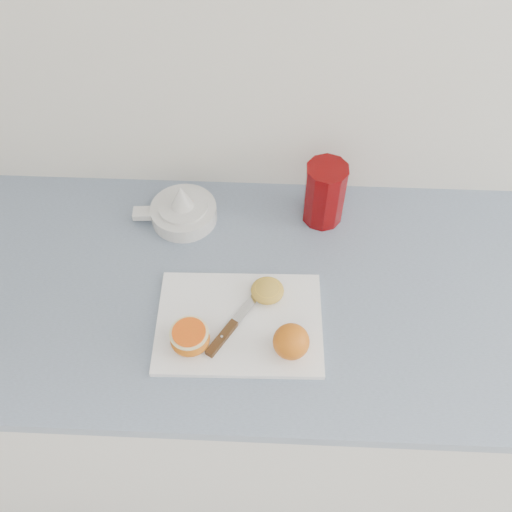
% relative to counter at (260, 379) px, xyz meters
% --- Properties ---
extents(counter, '(2.61, 0.64, 0.89)m').
position_rel_counter_xyz_m(counter, '(0.00, 0.00, 0.00)').
color(counter, silver).
rests_on(counter, ground).
extents(cutting_board, '(0.33, 0.24, 0.01)m').
position_rel_counter_xyz_m(cutting_board, '(-0.04, -0.10, 0.45)').
color(cutting_board, white).
rests_on(cutting_board, counter).
extents(whole_orange, '(0.07, 0.07, 0.07)m').
position_rel_counter_xyz_m(whole_orange, '(0.06, -0.16, 0.49)').
color(whole_orange, '#D2510C').
rests_on(whole_orange, cutting_board).
extents(half_orange, '(0.08, 0.08, 0.05)m').
position_rel_counter_xyz_m(half_orange, '(-0.13, -0.15, 0.48)').
color(half_orange, '#D2510C').
rests_on(half_orange, cutting_board).
extents(squeezed_shell, '(0.07, 0.07, 0.03)m').
position_rel_counter_xyz_m(squeezed_shell, '(0.01, -0.03, 0.47)').
color(squeezed_shell, gold).
rests_on(squeezed_shell, cutting_board).
extents(paring_knife, '(0.12, 0.18, 0.01)m').
position_rel_counter_xyz_m(paring_knife, '(-0.06, -0.12, 0.46)').
color(paring_knife, '#4E2812').
rests_on(paring_knife, cutting_board).
extents(citrus_juicer, '(0.19, 0.15, 0.10)m').
position_rel_counter_xyz_m(citrus_juicer, '(-0.18, 0.18, 0.47)').
color(citrus_juicer, white).
rests_on(citrus_juicer, counter).
extents(red_tumbler, '(0.09, 0.09, 0.15)m').
position_rel_counter_xyz_m(red_tumbler, '(0.13, 0.20, 0.51)').
color(red_tumbler, '#6B0405').
rests_on(red_tumbler, counter).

